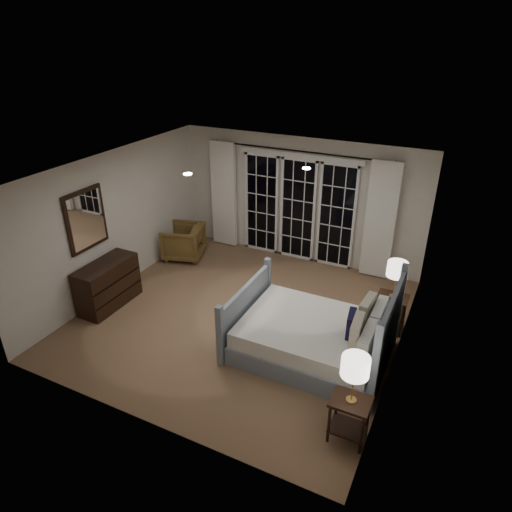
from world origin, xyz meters
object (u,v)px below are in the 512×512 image
at_px(dresser, 108,284).
at_px(lamp_left, 355,367).
at_px(nightstand_right, 391,308).
at_px(armchair, 183,242).
at_px(nightstand_left, 349,414).
at_px(lamp_right, 397,270).
at_px(bed, 315,337).

bearing_deg(dresser, lamp_left, -12.60).
bearing_deg(nightstand_right, armchair, 171.24).
height_order(nightstand_left, lamp_right, lamp_right).
height_order(bed, lamp_right, bed).
bearing_deg(lamp_right, nightstand_left, -89.74).
height_order(nightstand_left, armchair, armchair).
bearing_deg(nightstand_left, armchair, 144.80).
bearing_deg(dresser, bed, 4.24).
bearing_deg(armchair, lamp_left, 37.71).
bearing_deg(nightstand_right, bed, -126.82).
height_order(bed, lamp_left, bed).
xyz_separation_m(nightstand_left, lamp_left, (0.00, -0.00, 0.69)).
height_order(lamp_right, armchair, lamp_right).
xyz_separation_m(nightstand_left, lamp_right, (-0.01, 2.42, 0.70)).
distance_m(bed, nightstand_right, 1.42).
distance_m(lamp_left, armchair, 5.41).
bearing_deg(lamp_left, nightstand_right, 90.26).
xyz_separation_m(nightstand_left, dresser, (-4.51, 1.01, 0.02)).
xyz_separation_m(bed, armchair, (-3.52, 1.81, 0.03)).
bearing_deg(lamp_left, armchair, 144.80).
distance_m(lamp_right, armchair, 4.48).
height_order(lamp_left, dresser, lamp_left).
bearing_deg(lamp_right, dresser, -162.63).
height_order(nightstand_right, lamp_right, lamp_right).
height_order(bed, armchair, bed).
relative_size(nightstand_left, nightstand_right, 0.98).
distance_m(bed, lamp_right, 1.61).
distance_m(nightstand_right, armchair, 4.42).
xyz_separation_m(bed, lamp_left, (0.86, -1.28, 0.75)).
height_order(bed, nightstand_left, bed).
bearing_deg(lamp_left, lamp_right, 90.26).
relative_size(nightstand_left, armchair, 0.76).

